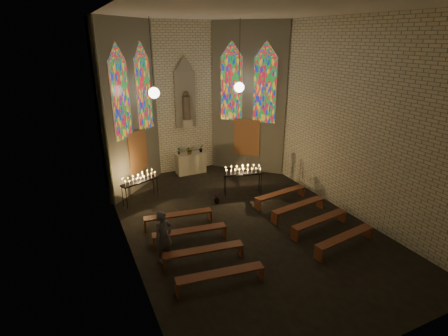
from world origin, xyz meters
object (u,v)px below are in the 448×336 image
Objects in this scene: votive_stand_left at (139,180)px; visitor at (164,237)px; aisle_flower_pot at (217,198)px; votive_stand_right at (243,171)px; altar at (191,163)px.

visitor reaches higher than votive_stand_left.
votive_stand_right reaches higher than aisle_flower_pot.
votive_stand_right is (1.15, -3.26, 0.53)m from altar.
altar reaches higher than aisle_flower_pot.
aisle_flower_pot is 0.25× the size of votive_stand_right.
visitor is at bearing -135.86° from aisle_flower_pot.
altar is at bearing 86.72° from aisle_flower_pot.
altar is 0.86× the size of visitor.
aisle_flower_pot is at bearing 24.93° from visitor.
visitor reaches higher than aisle_flower_pot.
votive_stand_left is at bearing -179.80° from votive_stand_right.
aisle_flower_pot is 1.62m from votive_stand_right.
aisle_flower_pot is at bearing -93.28° from altar.
aisle_flower_pot is (-0.21, -3.61, -0.29)m from altar.
visitor is (-4.32, -3.23, -0.21)m from votive_stand_right.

